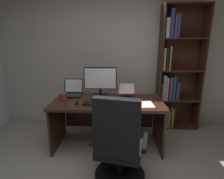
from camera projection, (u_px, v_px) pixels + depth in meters
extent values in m
cube|color=#B2ADA3|center=(116.00, 56.00, 3.38)|extent=(5.02, 0.12, 2.65)
cube|color=#381E14|center=(108.00, 102.00, 2.65)|extent=(1.63, 0.77, 0.04)
cube|color=#381E14|center=(58.00, 124.00, 2.78)|extent=(0.03, 0.71, 0.69)
cube|color=#381E14|center=(159.00, 125.00, 2.72)|extent=(0.03, 0.71, 0.69)
cube|color=#381E14|center=(109.00, 113.00, 3.09)|extent=(1.51, 0.03, 0.49)
cube|color=#381E14|center=(159.00, 70.00, 3.18)|extent=(0.02, 0.31, 2.18)
cube|color=#381E14|center=(201.00, 70.00, 3.16)|extent=(0.02, 0.31, 2.18)
cube|color=#381E14|center=(177.00, 69.00, 3.32)|extent=(0.75, 0.01, 2.18)
cube|color=#381E14|center=(174.00, 125.00, 3.45)|extent=(0.70, 0.29, 0.02)
cube|color=olive|center=(160.00, 115.00, 3.34)|extent=(0.03, 0.17, 0.47)
cube|color=#195633|center=(162.00, 116.00, 3.38)|extent=(0.06, 0.24, 0.41)
cube|color=gray|center=(165.00, 116.00, 3.36)|extent=(0.03, 0.21, 0.42)
cube|color=olive|center=(167.00, 118.00, 3.37)|extent=(0.05, 0.21, 0.31)
cube|color=olive|center=(171.00, 117.00, 3.38)|extent=(0.05, 0.23, 0.37)
cube|color=#381E14|center=(177.00, 99.00, 3.31)|extent=(0.70, 0.29, 0.02)
cube|color=#512D66|center=(161.00, 92.00, 3.23)|extent=(0.03, 0.18, 0.29)
cube|color=gray|center=(164.00, 87.00, 3.23)|extent=(0.04, 0.22, 0.44)
cube|color=gray|center=(166.00, 88.00, 3.23)|extent=(0.03, 0.23, 0.40)
cube|color=#512D66|center=(170.00, 88.00, 3.23)|extent=(0.06, 0.22, 0.41)
cube|color=#195633|center=(173.00, 88.00, 3.20)|extent=(0.04, 0.18, 0.43)
cube|color=navy|center=(176.00, 90.00, 3.25)|extent=(0.06, 0.25, 0.32)
cube|color=#381E14|center=(180.00, 70.00, 3.17)|extent=(0.70, 0.29, 0.02)
cube|color=gold|center=(163.00, 59.00, 3.11)|extent=(0.03, 0.24, 0.37)
cube|color=black|center=(166.00, 59.00, 3.09)|extent=(0.04, 0.22, 0.37)
cube|color=olive|center=(169.00, 58.00, 3.07)|extent=(0.03, 0.18, 0.40)
cube|color=#381E14|center=(183.00, 39.00, 3.03)|extent=(0.70, 0.29, 0.02)
cube|color=gray|center=(167.00, 28.00, 2.95)|extent=(0.05, 0.20, 0.31)
cube|color=navy|center=(171.00, 24.00, 2.94)|extent=(0.06, 0.20, 0.45)
cube|color=#512D66|center=(175.00, 27.00, 2.93)|extent=(0.03, 0.18, 0.36)
cube|color=navy|center=(177.00, 26.00, 2.96)|extent=(0.04, 0.24, 0.36)
cube|color=#381E14|center=(187.00, 4.00, 2.89)|extent=(0.70, 0.29, 0.02)
cylinder|color=black|center=(120.00, 175.00, 2.16)|extent=(0.60, 0.60, 0.05)
cylinder|color=black|center=(120.00, 162.00, 2.11)|extent=(0.06, 0.06, 0.30)
cube|color=black|center=(120.00, 148.00, 2.07)|extent=(0.59, 0.58, 0.07)
cube|color=black|center=(116.00, 129.00, 1.79)|extent=(0.49, 0.20, 0.64)
cube|color=black|center=(97.00, 136.00, 2.10)|extent=(0.13, 0.39, 0.04)
cube|color=black|center=(145.00, 142.00, 1.97)|extent=(0.13, 0.39, 0.04)
cube|color=black|center=(101.00, 95.00, 2.90)|extent=(0.22, 0.16, 0.02)
cylinder|color=black|center=(101.00, 92.00, 2.88)|extent=(0.04, 0.04, 0.09)
cube|color=black|center=(100.00, 78.00, 2.83)|extent=(0.52, 0.02, 0.35)
cube|color=white|center=(100.00, 79.00, 2.81)|extent=(0.49, 0.00, 0.32)
cube|color=black|center=(72.00, 95.00, 2.87)|extent=(0.31, 0.24, 0.02)
cube|color=#2D2D30|center=(72.00, 95.00, 2.85)|extent=(0.27, 0.13, 0.00)
cube|color=black|center=(74.00, 86.00, 2.98)|extent=(0.31, 0.05, 0.23)
cube|color=white|center=(74.00, 86.00, 2.98)|extent=(0.28, 0.04, 0.20)
cube|color=black|center=(98.00, 103.00, 2.50)|extent=(0.42, 0.15, 0.02)
ellipsoid|color=black|center=(77.00, 103.00, 2.51)|extent=(0.06, 0.10, 0.04)
cube|color=black|center=(127.00, 96.00, 2.86)|extent=(0.14, 0.12, 0.01)
cube|color=black|center=(127.00, 96.00, 2.82)|extent=(0.24, 0.01, 0.01)
cube|color=#DB422D|center=(126.00, 89.00, 2.94)|extent=(0.27, 0.21, 0.14)
cube|color=silver|center=(127.00, 89.00, 2.94)|extent=(0.25, 0.19, 0.12)
cube|color=orange|center=(132.00, 106.00, 2.43)|extent=(0.22, 0.29, 0.01)
cube|color=orange|center=(146.00, 105.00, 2.44)|extent=(0.22, 0.29, 0.01)
cube|color=silver|center=(132.00, 105.00, 2.43)|extent=(0.21, 0.28, 0.02)
cube|color=silver|center=(146.00, 105.00, 2.44)|extent=(0.21, 0.28, 0.02)
cylinder|color=#B7B7BC|center=(139.00, 105.00, 2.43)|extent=(0.04, 0.25, 0.02)
cube|color=silver|center=(116.00, 100.00, 2.68)|extent=(0.18, 0.23, 0.01)
cylinder|color=maroon|center=(117.00, 99.00, 2.67)|extent=(0.13, 0.06, 0.01)
cylinder|color=maroon|center=(64.00, 97.00, 2.67)|extent=(0.09, 0.09, 0.11)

